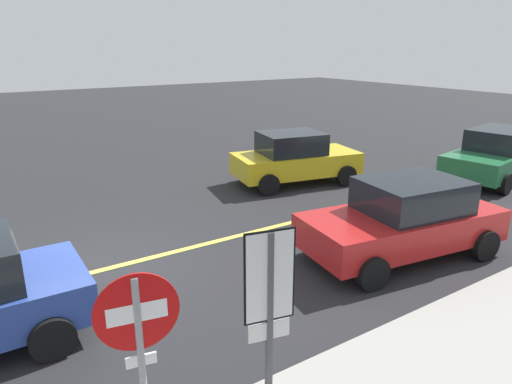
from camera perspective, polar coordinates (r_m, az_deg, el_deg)
The scene contains 7 objects.
ground_plane at distance 9.65m, azimuth -19.05°, elevation -9.25°, with size 80.00×80.00×0.00m, color #262628.
lane_marking_centre at distance 10.64m, azimuth -3.25°, elevation -5.65°, with size 28.00×0.16×0.01m, color #E0D14C.
stop_sign at distance 4.55m, azimuth -14.00°, elevation -17.97°, with size 0.75×0.16×2.34m.
speed_limit_sign at distance 4.79m, azimuth 1.65°, elevation -13.10°, with size 0.53×0.13×2.52m.
car_green_crossing at distance 16.96m, azimuth 27.40°, elevation 4.12°, with size 4.59×2.58×1.62m.
car_red_mid_road at distance 9.98m, azimuth 17.70°, elevation -3.13°, with size 4.37×2.46×1.62m.
car_yellow_behind_van at distance 14.62m, azimuth 4.77°, elevation 4.16°, with size 4.12×2.52×1.63m.
Camera 1 is at (-1.84, -8.49, 4.21)m, focal length 32.67 mm.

